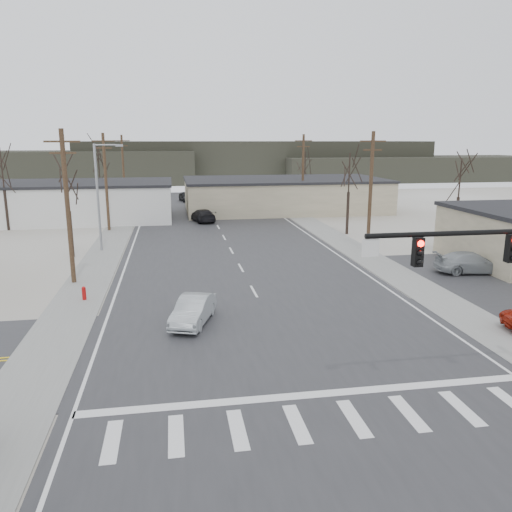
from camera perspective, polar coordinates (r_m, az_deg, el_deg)
The scene contains 27 objects.
ground at distance 23.93m, azimuth 2.91°, elevation -9.75°, with size 140.00×140.00×0.00m, color silver.
main_road at distance 37.98m, azimuth -1.95°, elevation -1.01°, with size 18.00×110.00×0.05m, color #2A2A2D.
cross_road at distance 23.92m, azimuth 2.91°, elevation -9.70°, with size 90.00×10.00×0.04m, color #2A2A2D.
sidewalk_left at distance 42.93m, azimuth -17.03°, elevation 0.08°, with size 3.00×90.00×0.06m, color gray.
sidewalk_right at distance 45.25m, azimuth 10.61°, elevation 1.08°, with size 3.00×90.00×0.06m, color gray.
fire_hydrant at distance 31.28m, azimuth -19.06°, elevation -4.04°, with size 0.24×0.24×0.87m.
building_left_far at distance 62.92m, azimuth -19.82°, elevation 5.93°, with size 22.30×12.30×4.50m.
building_right_far at distance 67.55m, azimuth 3.21°, elevation 7.04°, with size 26.30×14.30×4.30m.
upole_left_b at distance 34.42m, azimuth -20.75°, elevation 5.48°, with size 2.20×0.30×10.00m.
upole_left_c at distance 54.08m, azimuth -16.78°, elevation 8.26°, with size 2.20×0.30×10.00m.
upole_left_d at distance 73.93m, azimuth -14.92°, elevation 9.53°, with size 2.20×0.30×10.00m.
upole_right_a at distance 42.95m, azimuth 12.96°, elevation 7.36°, with size 2.20×0.30×10.00m.
upole_right_b at distance 63.78m, azimuth 5.38°, elevation 9.41°, with size 2.20×0.30×10.00m.
streetlight_main at distance 44.13m, azimuth -17.41°, elevation 7.06°, with size 2.40×0.25×9.00m.
tree_left_near at distance 42.51m, azimuth -20.73°, elevation 6.79°, with size 3.30×3.30×7.35m.
tree_right_mid at distance 50.69m, azimuth 10.60°, elevation 9.10°, with size 3.74×3.74×8.33m.
tree_left_far at distance 68.20m, azimuth -17.54°, elevation 10.00°, with size 3.96×3.96×8.82m.
tree_right_far at distance 76.24m, azimuth 5.63°, elevation 10.27°, with size 3.52×3.52×7.84m.
tree_lot at distance 51.26m, azimuth 22.28°, elevation 8.00°, with size 3.52×3.52×7.84m.
tree_left_mid at distance 58.19m, azimuth -27.03°, elevation 8.75°, with size 3.96×3.96×8.82m.
hill_left at distance 117.60m, azimuth -24.73°, elevation 9.12°, with size 70.00×18.00×7.00m, color #333026.
hill_center at distance 119.28m, azimuth 0.03°, elevation 10.82°, with size 80.00×18.00×9.00m, color #333026.
hill_right at distance 124.44m, azimuth 16.85°, elevation 9.56°, with size 60.00×18.00×5.50m, color #333026.
sedan_crossing at distance 26.05m, azimuth -7.19°, elevation -6.15°, with size 1.47×4.23×1.39m, color #989EA2.
car_far_a at distance 58.32m, azimuth -6.17°, elevation 4.64°, with size 2.03×4.99×1.45m, color black.
car_far_b at distance 78.17m, azimuth -7.95°, elevation 6.76°, with size 1.78×4.41×1.50m, color black.
car_parked_silver at distance 38.67m, azimuth 23.39°, elevation -0.70°, with size 2.07×5.10×1.48m, color gray.
Camera 1 is at (-4.83, -21.52, 9.29)m, focal length 35.00 mm.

